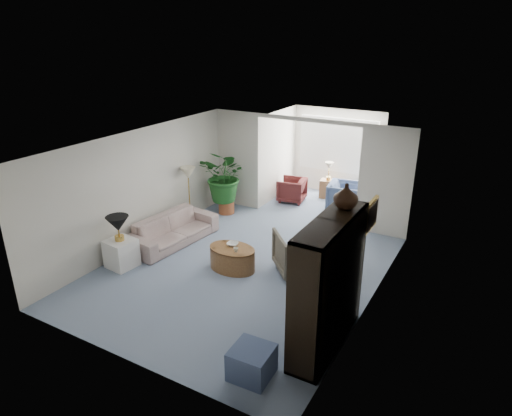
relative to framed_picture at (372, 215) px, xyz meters
The scene contains 26 objects.
floor 2.99m from the framed_picture, behind, with size 6.00×6.00×0.00m, color gray.
sunroom_floor 5.16m from the framed_picture, 120.36° to the left, with size 2.60×2.60×0.00m, color gray.
back_pier_left 5.37m from the framed_picture, 144.59° to the left, with size 1.20×0.12×2.50m, color silver.
back_pier_right 3.18m from the framed_picture, 100.24° to the left, with size 1.20×0.12×2.50m, color silver.
back_header 4.03m from the framed_picture, 128.43° to the left, with size 2.60×0.12×0.10m, color silver.
window_pane 5.83m from the framed_picture, 114.98° to the left, with size 2.20×0.02×1.50m, color white.
window_blinds 5.81m from the framed_picture, 115.11° to the left, with size 2.20×0.02×1.50m, color white.
framed_picture is the anchor object (origin of this frame).
sofa 4.63m from the framed_picture, behind, with size 2.11×0.82×0.62m, color #BAB19D.
end_table 4.89m from the framed_picture, 168.74° to the right, with size 0.51×0.51×0.57m, color white.
table_lamp 4.75m from the framed_picture, 168.74° to the right, with size 0.44×0.44×0.30m, color black.
floor_lamp 5.02m from the framed_picture, 162.19° to the left, with size 0.36×0.36×0.28m, color #F4EAC2.
coffee_table 3.02m from the framed_picture, behind, with size 0.95×0.95×0.45m, color olive.
coffee_bowl 2.96m from the framed_picture, behind, with size 0.22×0.22×0.05m, color silver.
coffee_cup 2.77m from the framed_picture, behind, with size 0.09×0.09×0.09m, color beige.
wingback_chair 2.04m from the framed_picture, 156.84° to the left, with size 0.88×0.90×0.82m, color #686252.
side_table_dark 1.85m from the framed_picture, 129.19° to the left, with size 0.48×0.38×0.58m, color black.
entertainment_cabinet 1.37m from the framed_picture, 101.30° to the right, with size 0.48×1.80×1.99m, color black.
cabinet_urn 0.84m from the framed_picture, 109.47° to the right, with size 0.35×0.35×0.37m, color black.
ottoman 2.85m from the framed_picture, 109.96° to the right, with size 0.54×0.54×0.43m, color #4C5F83.
plant_pot 5.21m from the framed_picture, 150.36° to the left, with size 0.40×0.40×0.32m, color #984F2C.
house_plant 5.03m from the framed_picture, 150.36° to the left, with size 1.21×1.05×1.34m, color #1E581F.
sunroom_chair_blue 4.61m from the framed_picture, 113.25° to the left, with size 0.82×0.84×0.76m, color #4C5F83.
sunroom_chair_maroon 5.38m from the framed_picture, 128.63° to the left, with size 0.69×0.71×0.65m, color #591E21.
sunroom_table 5.61m from the framed_picture, 117.41° to the left, with size 0.42×0.32×0.51m, color olive.
shelf_clutter 1.39m from the framed_picture, 102.99° to the right, with size 0.30×1.15×1.06m.
Camera 1 is at (4.08, -6.61, 4.37)m, focal length 31.74 mm.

